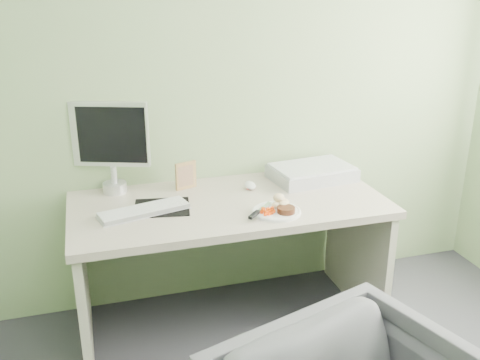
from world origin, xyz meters
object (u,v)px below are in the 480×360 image
object	(u,v)px
desk	(229,233)
plate	(277,212)
scanner	(312,173)
monitor	(111,142)

from	to	relation	value
desk	plate	world-z (taller)	plate
plate	scanner	size ratio (longest dim) A/B	0.52
desk	scanner	distance (m)	0.61
plate	scanner	xyz separation A→B (m)	(0.36, 0.39, 0.03)
monitor	desk	bearing A→B (deg)	-9.73
scanner	monitor	xyz separation A→B (m)	(-1.09, 0.13, 0.24)
desk	monitor	distance (m)	0.78
desk	scanner	bearing A→B (deg)	18.78
desk	monitor	xyz separation A→B (m)	(-0.55, 0.31, 0.46)
scanner	desk	bearing A→B (deg)	-167.74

